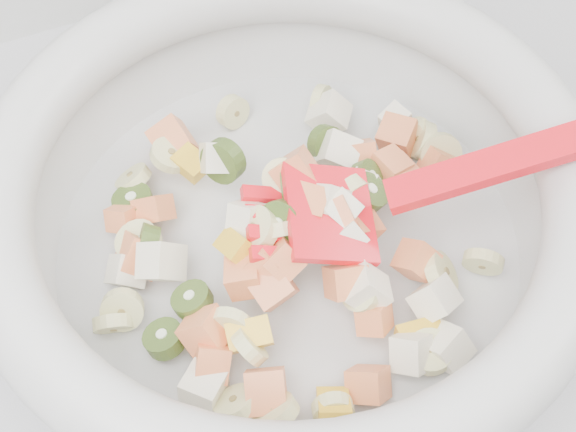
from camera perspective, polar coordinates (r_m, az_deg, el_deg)
name	(u,v)px	position (r m, az deg, el deg)	size (l,w,h in m)	color
mixing_bowl	(289,208)	(0.51, 0.05, 0.53)	(0.42, 0.36, 0.14)	#B7B7B5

